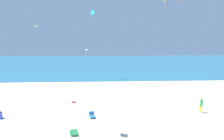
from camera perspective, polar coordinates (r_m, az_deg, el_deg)
name	(u,v)px	position (r m, az deg, el deg)	size (l,w,h in m)	color
ground_plane	(110,106)	(20.42, -0.54, -10.93)	(120.00, 120.00, 0.00)	beige
ocean_water	(105,62)	(62.05, -2.09, 2.30)	(120.00, 60.00, 0.05)	#236084
beach_chair_mid_beach	(92,115)	(17.53, -6.13, -13.42)	(0.68, 0.79, 0.59)	#2370B2
beach_chair_far_left	(74,132)	(14.75, -11.55, -18.15)	(0.67, 0.75, 0.55)	#2D9956
cooler_box	(74,102)	(21.86, -11.63, -9.44)	(0.49, 0.33, 0.25)	red
person_1	(0,115)	(19.93, -30.93, -11.77)	(0.57, 0.74, 0.83)	blue
person_2	(201,104)	(20.20, 25.51, -9.45)	(0.39, 0.39, 1.49)	yellow
kite_teal	(93,13)	(33.21, -5.92, 16.97)	(0.84, 0.69, 1.59)	#1EADAD
kite_lime	(36,26)	(38.77, -22.16, 12.31)	(0.67, 0.52, 1.26)	#99DB33
kite_white	(87,49)	(30.27, -7.69, 6.22)	(0.54, 0.47, 0.98)	white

